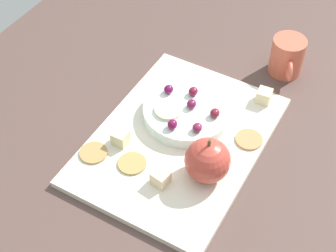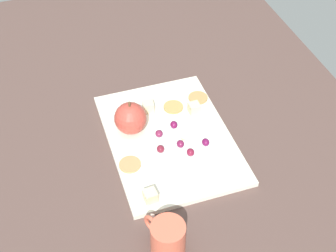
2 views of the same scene
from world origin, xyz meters
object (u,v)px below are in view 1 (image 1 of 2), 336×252
(grape_0, at_px, (169,89))
(cheese_cube_1, at_px, (264,96))
(cheese_cube_2, at_px, (121,138))
(cracker_1, at_px, (249,139))
(grape_4, at_px, (191,104))
(platter, at_px, (179,140))
(apple_slice_0, at_px, (168,110))
(apple_whole, at_px, (208,160))
(serving_dish, at_px, (187,111))
(cup, at_px, (287,57))
(cracker_0, at_px, (132,163))
(grape_2, at_px, (216,113))
(grape_5, at_px, (197,128))
(grape_1, at_px, (172,124))
(grape_3, at_px, (193,91))
(cracker_2, at_px, (93,153))
(cheese_cube_0, at_px, (161,178))

(grape_0, bearing_deg, cheese_cube_1, 119.92)
(cheese_cube_2, bearing_deg, grape_0, 170.33)
(cracker_1, height_order, grape_4, grape_4)
(cheese_cube_2, bearing_deg, platter, 125.55)
(apple_slice_0, bearing_deg, grape_4, 133.32)
(apple_whole, relative_size, grape_4, 4.02)
(serving_dish, bearing_deg, grape_4, 118.19)
(cheese_cube_1, bearing_deg, grape_0, -60.08)
(cracker_1, relative_size, cup, 0.52)
(apple_whole, height_order, cracker_0, apple_whole)
(platter, relative_size, grape_2, 20.10)
(grape_0, distance_m, cup, 0.25)
(apple_whole, xyz_separation_m, grape_4, (-0.11, -0.08, -0.01))
(grape_4, bearing_deg, grape_5, 37.86)
(apple_whole, distance_m, cheese_cube_2, 0.16)
(grape_2, bearing_deg, grape_1, -41.10)
(apple_whole, height_order, cheese_cube_1, apple_whole)
(apple_whole, relative_size, grape_2, 4.02)
(grape_3, xyz_separation_m, cup, (-0.18, 0.11, -0.01))
(cracker_1, bearing_deg, apple_slice_0, -79.34)
(cracker_2, xyz_separation_m, grape_5, (-0.12, 0.14, 0.03))
(cheese_cube_0, xyz_separation_m, grape_0, (-0.17, -0.08, 0.02))
(serving_dish, bearing_deg, cheese_cube_0, 12.18)
(cracker_1, distance_m, apple_slice_0, 0.15)
(grape_0, bearing_deg, cracker_0, 7.25)
(cracker_0, distance_m, grape_2, 0.17)
(grape_1, relative_size, grape_5, 1.00)
(grape_2, bearing_deg, cheese_cube_2, -46.67)
(cracker_0, relative_size, cracker_2, 1.00)
(grape_1, bearing_deg, apple_whole, 63.24)
(cheese_cube_1, bearing_deg, grape_1, -32.99)
(grape_3, relative_size, cup, 0.20)
(cheese_cube_0, height_order, grape_4, grape_4)
(cheese_cube_2, distance_m, grape_2, 0.17)
(cheese_cube_2, bearing_deg, grape_3, 156.49)
(cracker_2, height_order, grape_3, grape_3)
(cracker_1, bearing_deg, grape_5, -61.82)
(cracker_2, distance_m, grape_5, 0.18)
(cracker_1, bearing_deg, serving_dish, -89.28)
(cheese_cube_0, bearing_deg, grape_5, 176.02)
(serving_dish, relative_size, cracker_0, 3.33)
(grape_2, bearing_deg, cracker_2, -43.19)
(serving_dish, relative_size, apple_whole, 2.14)
(grape_1, bearing_deg, apple_slice_0, -140.31)
(cracker_2, bearing_deg, cracker_0, 100.77)
(cheese_cube_2, height_order, grape_1, grape_1)
(cracker_0, xyz_separation_m, cup, (-0.36, 0.13, 0.02))
(cracker_0, xyz_separation_m, grape_2, (-0.15, 0.08, 0.03))
(platter, xyz_separation_m, apple_whole, (0.05, 0.08, 0.04))
(cheese_cube_1, relative_size, cup, 0.27)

